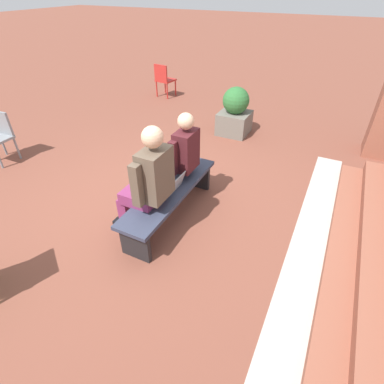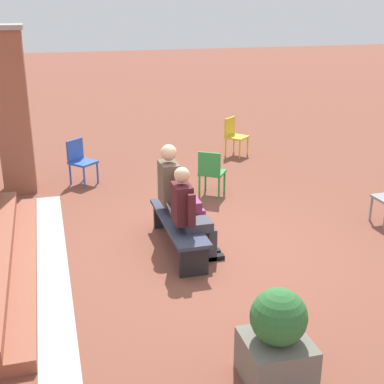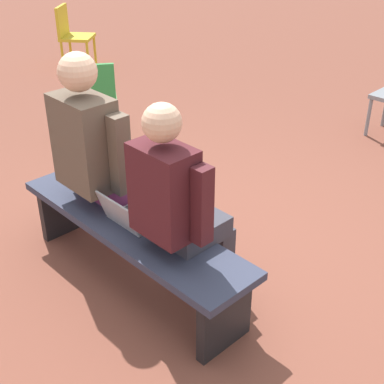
% 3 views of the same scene
% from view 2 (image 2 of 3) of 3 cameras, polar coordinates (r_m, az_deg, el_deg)
% --- Properties ---
extents(ground_plane, '(60.00, 60.00, 0.00)m').
position_cam_2_polar(ground_plane, '(7.63, 1.20, -5.99)').
color(ground_plane, brown).
extents(concrete_strip, '(5.26, 0.40, 0.01)m').
position_cam_2_polar(concrete_strip, '(7.43, -14.66, -7.43)').
color(concrete_strip, '#B7B2A8').
rests_on(concrete_strip, ground).
extents(brick_pillar_right_of_steps, '(0.64, 0.64, 2.93)m').
position_cam_2_polar(brick_pillar_right_of_steps, '(10.01, -18.59, 8.23)').
color(brick_pillar_right_of_steps, '#93513D').
rests_on(brick_pillar_right_of_steps, ground).
extents(bench, '(1.80, 0.44, 0.45)m').
position_cam_2_polar(bench, '(7.46, -1.47, -3.63)').
color(bench, '#33384C').
rests_on(bench, ground).
extents(person_student, '(0.53, 0.67, 1.33)m').
position_cam_2_polar(person_student, '(7.00, -0.23, -2.08)').
color(person_student, '#383842').
rests_on(person_student, ground).
extents(person_adult, '(0.60, 0.75, 1.43)m').
position_cam_2_polar(person_adult, '(7.64, -1.61, 0.21)').
color(person_adult, '#7F2D5B').
rests_on(person_adult, ground).
extents(laptop, '(0.32, 0.29, 0.21)m').
position_cam_2_polar(laptop, '(7.39, -1.55, -2.63)').
color(laptop, '#9EA0A5').
rests_on(laptop, bench).
extents(plastic_chair_mid_courtyard, '(0.59, 0.59, 0.84)m').
position_cam_2_polar(plastic_chair_mid_courtyard, '(10.32, -11.87, 3.49)').
color(plastic_chair_mid_courtyard, '#2D56B7').
rests_on(plastic_chair_mid_courtyard, ground).
extents(plastic_chair_far_right, '(0.59, 0.59, 0.84)m').
position_cam_2_polar(plastic_chair_far_right, '(12.02, 4.50, 6.19)').
color(plastic_chair_far_right, gold).
rests_on(plastic_chair_far_right, ground).
extents(plastic_chair_foreground, '(0.58, 0.58, 0.84)m').
position_cam_2_polar(plastic_chair_foreground, '(9.41, 2.04, 2.30)').
color(plastic_chair_foreground, '#2D893D').
rests_on(plastic_chair_foreground, ground).
extents(planter, '(0.60, 0.60, 0.94)m').
position_cam_2_polar(planter, '(5.07, 9.07, -15.33)').
color(planter, '#6B665B').
rests_on(planter, ground).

